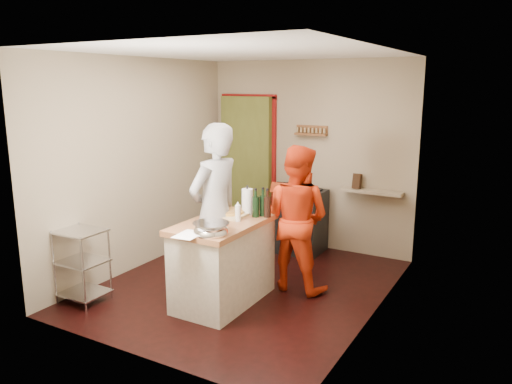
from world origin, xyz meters
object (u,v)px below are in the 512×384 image
person_stripe (215,212)px  person_red (296,218)px  stove (301,220)px  wire_shelving (82,262)px  island (224,260)px

person_stripe → person_red: 0.92m
person_red → stove: bearing=-64.5°
wire_shelving → person_red: person_red is taller
wire_shelving → person_stripe: 1.50m
stove → person_stripe: (-0.20, -1.79, 0.49)m
stove → wire_shelving: size_ratio=1.26×
stove → person_stripe: 1.86m
stove → island: size_ratio=0.77×
wire_shelving → island: island is taller
stove → island: bearing=-90.6°
wire_shelving → person_red: 2.35m
wire_shelving → island: (1.31, 0.73, 0.03)m
wire_shelving → island: bearing=29.2°
stove → island: (-0.02, -1.89, 0.02)m
stove → person_stripe: bearing=-96.3°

